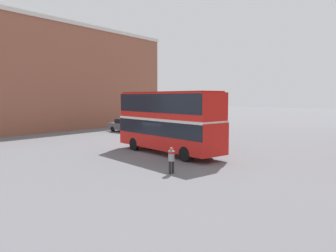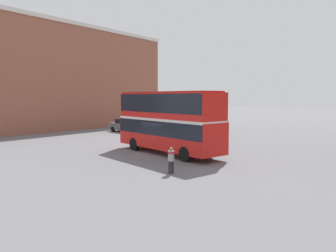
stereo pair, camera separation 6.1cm
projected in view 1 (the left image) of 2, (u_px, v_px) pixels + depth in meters
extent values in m
plane|color=slate|center=(158.00, 153.00, 26.22)|extent=(240.00, 240.00, 0.00)
cube|color=#935642|center=(46.00, 79.00, 46.87)|extent=(11.30, 36.40, 14.08)
cube|color=silver|center=(45.00, 27.00, 46.23)|extent=(11.60, 36.70, 0.50)
cube|color=red|center=(168.00, 134.00, 25.93)|extent=(10.52, 4.71, 2.27)
cube|color=red|center=(168.00, 106.00, 25.74)|extent=(10.35, 4.61, 2.10)
cube|color=black|center=(168.00, 127.00, 25.89)|extent=(10.42, 4.72, 1.12)
cube|color=black|center=(168.00, 103.00, 25.72)|extent=(10.21, 4.60, 1.43)
cube|color=silver|center=(168.00, 119.00, 25.83)|extent=(10.42, 4.71, 0.20)
cube|color=#B11A15|center=(168.00, 92.00, 25.64)|extent=(9.86, 4.33, 0.10)
cylinder|color=black|center=(208.00, 151.00, 24.26)|extent=(1.12, 0.53, 1.08)
cylinder|color=black|center=(185.00, 154.00, 22.79)|extent=(1.12, 0.53, 1.08)
cylinder|color=black|center=(156.00, 142.00, 29.10)|extent=(1.12, 0.53, 1.08)
cylinder|color=black|center=(134.00, 144.00, 27.63)|extent=(1.12, 0.53, 1.08)
cylinder|color=#232328|center=(170.00, 168.00, 19.14)|extent=(0.14, 0.14, 0.76)
cylinder|color=#232328|center=(173.00, 167.00, 19.30)|extent=(0.14, 0.14, 0.76)
cylinder|color=gray|center=(171.00, 156.00, 19.16)|extent=(0.42, 0.42, 0.60)
cylinder|color=#B2232D|center=(171.00, 153.00, 19.14)|extent=(0.44, 0.44, 0.13)
sphere|color=#936B4C|center=(171.00, 149.00, 19.12)|extent=(0.21, 0.21, 0.21)
cube|color=slate|center=(124.00, 126.00, 42.51)|extent=(4.20, 2.17, 0.84)
cube|color=black|center=(125.00, 121.00, 42.34)|extent=(2.23, 1.85, 0.55)
cylinder|color=black|center=(113.00, 129.00, 42.74)|extent=(0.69, 0.27, 0.68)
cylinder|color=black|center=(123.00, 128.00, 44.02)|extent=(0.69, 0.27, 0.68)
cylinder|color=black|center=(126.00, 130.00, 41.07)|extent=(0.69, 0.27, 0.68)
cylinder|color=black|center=(136.00, 129.00, 42.35)|extent=(0.69, 0.27, 0.68)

